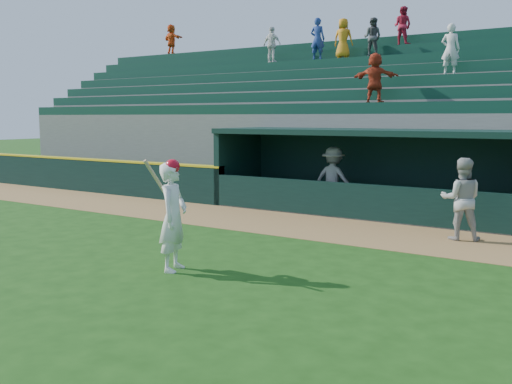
# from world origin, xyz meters

# --- Properties ---
(ground) EXTENTS (120.00, 120.00, 0.00)m
(ground) POSITION_xyz_m (0.00, 0.00, 0.00)
(ground) COLOR #1A4411
(ground) RESTS_ON ground
(warning_track) EXTENTS (40.00, 3.00, 0.01)m
(warning_track) POSITION_xyz_m (0.00, 4.90, 0.01)
(warning_track) COLOR olive
(warning_track) RESTS_ON ground
(field_wall_left) EXTENTS (15.50, 0.30, 1.20)m
(field_wall_left) POSITION_xyz_m (-12.25, 6.55, 0.60)
(field_wall_left) COLOR black
(field_wall_left) RESTS_ON ground
(wall_stripe_left) EXTENTS (15.50, 0.32, 0.06)m
(wall_stripe_left) POSITION_xyz_m (-12.25, 6.55, 1.23)
(wall_stripe_left) COLOR yellow
(wall_stripe_left) RESTS_ON field_wall_left
(dugout_player_front) EXTENTS (1.10, 0.97, 1.89)m
(dugout_player_front) POSITION_xyz_m (3.17, 5.36, 0.95)
(dugout_player_front) COLOR #ADADA8
(dugout_player_front) RESTS_ON ground
(dugout_player_inside) EXTENTS (1.25, 0.73, 1.92)m
(dugout_player_inside) POSITION_xyz_m (-1.10, 7.60, 0.96)
(dugout_player_inside) COLOR #9E9F9A
(dugout_player_inside) RESTS_ON ground
(dugout) EXTENTS (9.40, 2.80, 2.46)m
(dugout) POSITION_xyz_m (0.00, 8.00, 1.36)
(dugout) COLOR #63625E
(dugout) RESTS_ON ground
(stands) EXTENTS (34.50, 6.25, 7.47)m
(stands) POSITION_xyz_m (0.01, 12.57, 2.40)
(stands) COLOR slate
(stands) RESTS_ON ground
(batter_at_plate) EXTENTS (0.68, 0.89, 2.07)m
(batter_at_plate) POSITION_xyz_m (-0.62, -0.23, 1.03)
(batter_at_plate) COLOR white
(batter_at_plate) RESTS_ON ground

